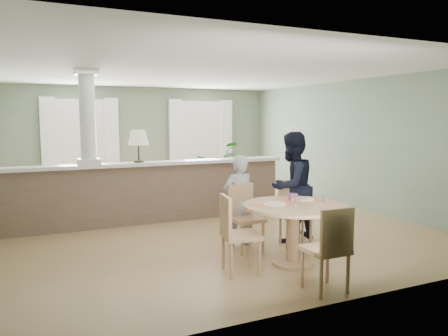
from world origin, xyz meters
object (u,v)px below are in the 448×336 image
houseplant (214,172)px  chair_far_boy (244,214)px  child_person (238,201)px  sofa (177,184)px  chair_near (330,246)px  man_person (292,187)px  chair_far_man (294,210)px  dining_table (293,217)px  chair_side (235,231)px

houseplant → chair_far_boy: size_ratio=1.47×
chair_far_boy → child_person: child_person is taller
sofa → chair_near: bearing=-71.9°
chair_far_boy → man_person: size_ratio=0.56×
chair_far_man → chair_far_boy: bearing=-171.9°
chair_far_man → child_person: 0.85m
chair_far_man → dining_table: bearing=-109.0°
chair_far_boy → chair_far_man: 0.79m
sofa → chair_far_man: bearing=-62.6°
child_person → sofa: bearing=-98.7°
chair_side → child_person: bearing=-18.7°
dining_table → chair_side: (-0.83, 0.01, -0.10)m
chair_side → chair_far_man: bearing=-51.5°
chair_far_man → child_person: child_person is taller
chair_near → man_person: (0.77, 1.92, 0.32)m
chair_far_boy → chair_far_man: (0.78, -0.10, 0.01)m
houseplant → dining_table: (-0.72, -4.26, -0.06)m
chair_far_boy → chair_side: 1.00m
chair_far_man → chair_near: 1.84m
dining_table → chair_far_man: (0.51, 0.75, -0.10)m
chair_far_man → man_person: size_ratio=0.57×
chair_far_boy → dining_table: bearing=-73.1°
child_person → man_person: 0.89m
chair_far_boy → chair_near: 1.81m
sofa → man_person: man_person is taller
sofa → houseplant: (0.73, -0.42, 0.29)m
sofa → man_person: 3.80m
dining_table → child_person: bearing=104.9°
chair_far_man → child_person: (-0.78, 0.29, 0.14)m
dining_table → chair_side: 0.83m
chair_far_boy → chair_near: bearing=-88.1°
dining_table → chair_near: chair_near is taller
sofa → chair_side: size_ratio=2.86×
dining_table → man_person: 1.15m
chair_side → child_person: 1.17m
chair_far_man → man_person: (0.09, 0.21, 0.31)m
chair_near → chair_side: bearing=-55.8°
sofa → child_person: bearing=-74.3°
dining_table → man_person: bearing=58.0°
sofa → dining_table: bearing=-70.0°
houseplant → man_person: man_person is taller
chair_far_boy → chair_side: (-0.55, -0.84, 0.01)m
sofa → houseplant: bearing=-9.9°
child_person → chair_near: bearing=88.2°
houseplant → dining_table: bearing=-99.6°
man_person → sofa: bearing=-99.8°
chair_far_man → chair_near: size_ratio=1.01×
sofa → chair_near: size_ratio=2.90×
houseplant → chair_side: (-1.55, -4.25, -0.16)m
houseplant → child_person: 3.38m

